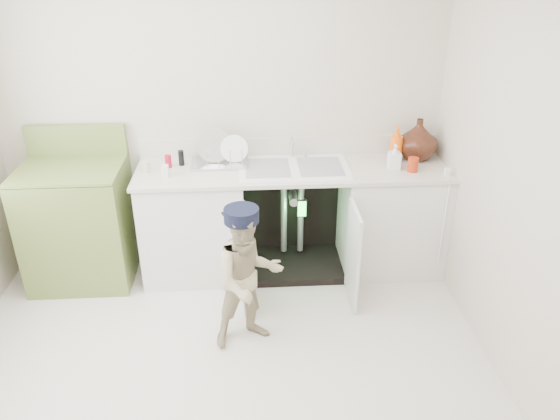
# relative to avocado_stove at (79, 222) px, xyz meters

# --- Properties ---
(ground) EXTENTS (3.50, 3.50, 0.00)m
(ground) POSITION_rel_avocado_stove_xyz_m (1.15, -1.18, -0.49)
(ground) COLOR #BBB3A4
(ground) RESTS_ON ground
(room_shell) EXTENTS (6.00, 5.50, 1.26)m
(room_shell) POSITION_rel_avocado_stove_xyz_m (1.15, -1.18, 0.76)
(room_shell) COLOR beige
(room_shell) RESTS_ON ground
(counter_run) EXTENTS (2.44, 1.02, 1.23)m
(counter_run) POSITION_rel_avocado_stove_xyz_m (1.73, 0.03, -0.02)
(counter_run) COLOR silver
(counter_run) RESTS_ON ground
(avocado_stove) EXTENTS (0.77, 0.65, 1.20)m
(avocado_stove) POSITION_rel_avocado_stove_xyz_m (0.00, 0.00, 0.00)
(avocado_stove) COLOR olive
(avocado_stove) RESTS_ON ground
(repair_worker) EXTENTS (0.73, 0.83, 1.01)m
(repair_worker) POSITION_rel_avocado_stove_xyz_m (1.32, -0.88, 0.01)
(repair_worker) COLOR #C2AD8B
(repair_worker) RESTS_ON ground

